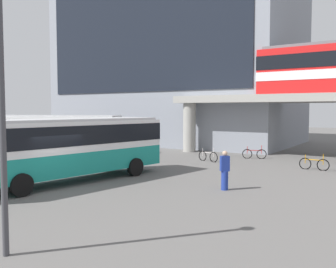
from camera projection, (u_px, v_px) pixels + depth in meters
ground_plane at (165, 163)px, 25.70m from camera, size 120.00×120.00×0.00m
station_building at (179, 54)px, 42.72m from camera, size 25.92×15.41×20.18m
bus_main at (67, 143)px, 18.64m from camera, size 4.24×11.30×3.22m
bus_secondary at (57, 130)px, 30.67m from camera, size 11.18×6.53×3.22m
bicycle_red at (254, 154)px, 27.87m from camera, size 1.69×0.70×1.04m
bicycle_silver at (208, 156)px, 26.37m from camera, size 1.74×0.54×1.04m
bicycle_orange at (314, 164)px, 22.60m from camera, size 1.79×0.14×1.04m
pedestrian_near_building at (225, 171)px, 16.91m from camera, size 0.47×0.46×1.81m
lamp_post at (2, 97)px, 9.07m from camera, size 0.36×0.36×6.79m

